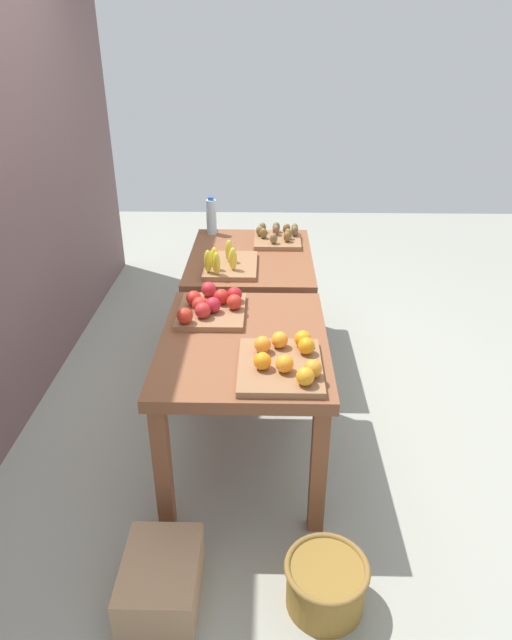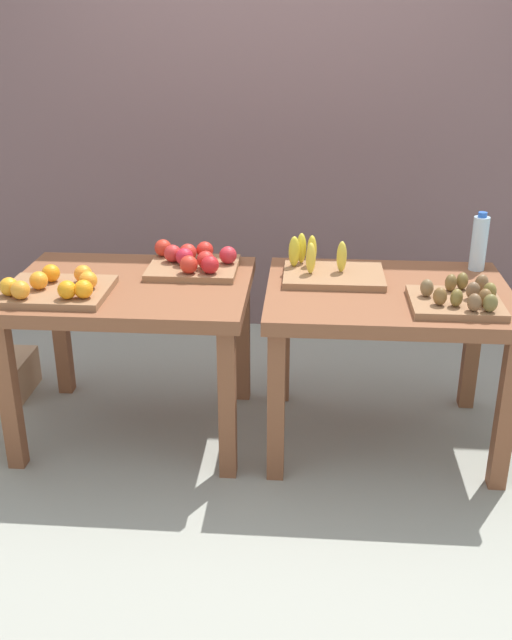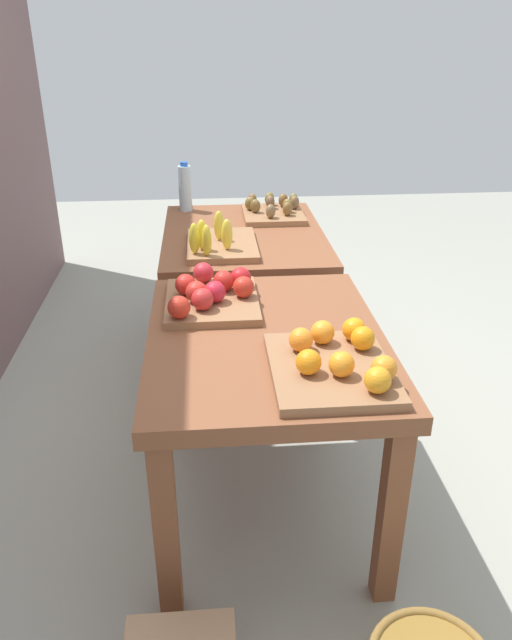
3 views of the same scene
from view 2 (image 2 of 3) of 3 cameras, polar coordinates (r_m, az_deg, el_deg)
name	(u,v)px [view 2 (image 2 of 3)]	position (r m, az deg, el deg)	size (l,w,h in m)	color
ground_plane	(258,432)	(3.48, 0.13, -8.74)	(8.00, 8.00, 0.00)	#999B8E
back_wall	(275,74)	(4.32, 1.52, 18.60)	(4.40, 0.12, 3.00)	#715454
display_table_left	(131,305)	(3.28, -9.67, 1.14)	(1.04, 0.80, 0.73)	brown
display_table_right	(387,313)	(3.21, 10.17, 0.58)	(1.04, 0.80, 0.73)	brown
orange_bin	(56,288)	(3.14, -15.32, 2.44)	(0.44, 0.36, 0.11)	#926643
apple_bin	(194,262)	(3.34, -4.88, 4.56)	(0.42, 0.34, 0.11)	#926643
banana_crate	(328,270)	(3.26, 5.62, 3.92)	(0.44, 0.32, 0.17)	#926643
kiwi_bin	(459,299)	(3.03, 15.56, 1.60)	(0.36, 0.32, 0.10)	#926643
water_bottle	(479,243)	(3.47, 16.99, 5.77)	(0.07, 0.07, 0.27)	silver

